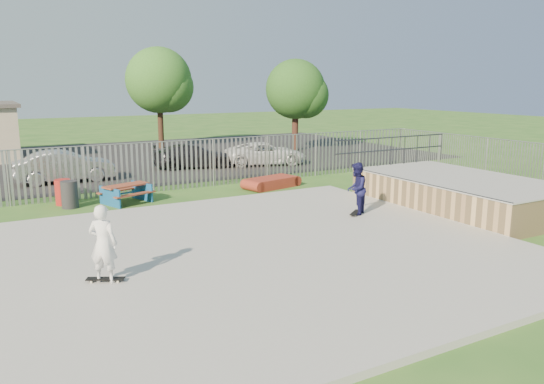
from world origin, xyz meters
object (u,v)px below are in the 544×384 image
trash_bin_grey (70,195)px  car_white (266,153)px  funbox (271,183)px  trash_bin_red (63,192)px  car_silver (65,166)px  skater_navy (356,189)px  tree_mid (159,80)px  tree_right (295,89)px  skater_white (103,244)px  picnic_table (126,194)px  car_dark (194,156)px

trash_bin_grey → car_white: size_ratio=0.22×
funbox → car_white: car_white is taller
trash_bin_red → trash_bin_grey: trash_bin_grey is taller
car_silver → skater_navy: 13.40m
tree_mid → skater_navy: size_ratio=3.93×
skater_navy → tree_right: bearing=-153.1°
tree_right → car_silver: bearing=-162.7°
car_silver → skater_navy: bearing=-146.6°
tree_mid → skater_white: bearing=-110.3°
car_silver → tree_right: bearing=-71.6°
picnic_table → car_dark: bearing=32.1°
funbox → car_dark: bearing=84.9°
funbox → tree_mid: size_ratio=0.35×
picnic_table → trash_bin_grey: size_ratio=2.08×
trash_bin_grey → skater_white: skater_white is taller
car_silver → trash_bin_red: bearing=171.9°
car_dark → skater_navy: 12.42m
trash_bin_red → tree_right: (15.39, 9.15, 3.43)m
skater_white → car_dark: bearing=-80.1°
picnic_table → car_white: 10.46m
car_white → tree_mid: tree_mid is taller
trash_bin_grey → tree_mid: 17.75m
trash_bin_grey → car_white: 12.03m
car_white → tree_mid: 10.89m
tree_mid → tree_right: tree_mid is taller
skater_white → car_silver: bearing=-57.5°
skater_navy → car_white: bearing=-142.3°
tree_mid → skater_white: tree_mid is taller
skater_white → tree_right: bearing=-93.9°
skater_navy → funbox: bearing=-129.7°
trash_bin_red → car_dark: car_dark is taller
trash_bin_red → trash_bin_grey: size_ratio=0.96×
trash_bin_red → skater_navy: skater_navy is taller
car_white → skater_white: bearing=156.0°
trash_bin_grey → trash_bin_red: bearing=101.0°
funbox → car_white: size_ratio=0.54×
car_silver → car_white: bearing=-87.8°
picnic_table → car_white: car_white is taller
funbox → skater_white: size_ratio=1.36×
funbox → car_silver: size_ratio=0.55×
trash_bin_grey → tree_right: size_ratio=0.16×
trash_bin_grey → tree_right: (15.27, 9.79, 3.41)m
car_white → skater_white: skater_white is taller
tree_right → picnic_table: bearing=-143.2°
trash_bin_grey → skater_white: size_ratio=0.57×
tree_right → skater_navy: (-7.50, -15.90, -2.90)m
picnic_table → car_dark: size_ratio=0.48×
funbox → car_silver: 9.15m
funbox → car_silver: (-7.33, 5.45, 0.50)m
tree_right → skater_white: (-15.81, -17.99, -2.90)m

